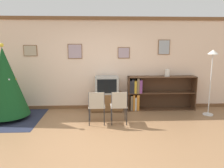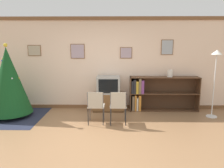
{
  "view_description": "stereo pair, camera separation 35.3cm",
  "coord_description": "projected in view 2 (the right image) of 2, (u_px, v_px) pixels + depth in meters",
  "views": [
    {
      "loc": [
        0.09,
        -4.16,
        1.95
      ],
      "look_at": [
        0.35,
        1.25,
        0.94
      ],
      "focal_mm": 35.0,
      "sensor_mm": 36.0,
      "label": 1
    },
    {
      "loc": [
        0.44,
        -4.17,
        1.95
      ],
      "look_at": [
        0.35,
        1.25,
        0.94
      ],
      "focal_mm": 35.0,
      "sensor_mm": 36.0,
      "label": 2
    }
  ],
  "objects": [
    {
      "name": "area_rug",
      "position": [
        12.0,
        116.0,
        5.91
      ],
      "size": [
        1.74,
        1.9,
        0.01
      ],
      "color": "#23283D",
      "rests_on": "ground_plane"
    },
    {
      "name": "bookshelf",
      "position": [
        152.0,
        93.0,
        6.38
      ],
      "size": [
        1.99,
        0.36,
        1.0
      ],
      "color": "brown",
      "rests_on": "ground_plane"
    },
    {
      "name": "television",
      "position": [
        108.0,
        85.0,
        6.29
      ],
      "size": [
        0.66,
        0.44,
        0.5
      ],
      "color": "#9E9E99",
      "rests_on": "tv_console"
    },
    {
      "name": "standing_lamp",
      "position": [
        216.0,
        66.0,
        5.62
      ],
      "size": [
        0.28,
        0.28,
        1.79
      ],
      "color": "silver",
      "rests_on": "ground_plane"
    },
    {
      "name": "folding_chair_left",
      "position": [
        96.0,
        105.0,
        5.27
      ],
      "size": [
        0.4,
        0.4,
        0.82
      ],
      "color": "#BCB29E",
      "rests_on": "ground_plane"
    },
    {
      "name": "vase",
      "position": [
        170.0,
        73.0,
        6.25
      ],
      "size": [
        0.15,
        0.15,
        0.21
      ],
      "color": "silver",
      "rests_on": "bookshelf"
    },
    {
      "name": "tv_console",
      "position": [
        109.0,
        102.0,
        6.38
      ],
      "size": [
        0.92,
        0.45,
        0.52
      ],
      "color": "brown",
      "rests_on": "ground_plane"
    },
    {
      "name": "wall_back",
      "position": [
        101.0,
        64.0,
        6.47
      ],
      "size": [
        8.84,
        0.11,
        2.7
      ],
      "color": "beige",
      "rests_on": "ground_plane"
    },
    {
      "name": "christmas_tree",
      "position": [
        9.0,
        81.0,
        5.73
      ],
      "size": [
        1.13,
        1.13,
        1.95
      ],
      "color": "maroon",
      "rests_on": "area_rug"
    },
    {
      "name": "ground_plane",
      "position": [
        94.0,
        140.0,
        4.46
      ],
      "size": [
        24.0,
        24.0,
        0.0
      ],
      "primitive_type": "plane",
      "color": "#936B47"
    },
    {
      "name": "folding_chair_right",
      "position": [
        118.0,
        105.0,
        5.26
      ],
      "size": [
        0.4,
        0.4,
        0.82
      ],
      "color": "#BCB29E",
      "rests_on": "ground_plane"
    }
  ]
}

